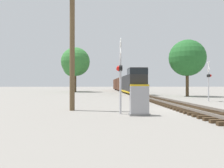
{
  "coord_description": "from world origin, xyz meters",
  "views": [
    {
      "loc": [
        -6.02,
        -14.31,
        1.65
      ],
      "look_at": [
        -4.89,
        7.22,
        1.75
      ],
      "focal_mm": 35.0,
      "sensor_mm": 36.0,
      "label": 1
    }
  ],
  "objects_px": {
    "tree_deep_background": "(73,67)",
    "tree_mid_background": "(75,62)",
    "freight_train": "(124,84)",
    "crossing_signal_near": "(120,71)",
    "tree_far_right": "(187,58)",
    "relay_cabinet": "(139,101)",
    "crossing_signal_far": "(209,77)",
    "utility_pole": "(72,42)"
  },
  "relations": [
    {
      "from": "crossing_signal_far",
      "to": "tree_mid_background",
      "type": "relative_size",
      "value": 0.38
    },
    {
      "from": "crossing_signal_far",
      "to": "utility_pole",
      "type": "height_order",
      "value": "utility_pole"
    },
    {
      "from": "relay_cabinet",
      "to": "tree_far_right",
      "type": "height_order",
      "value": "tree_far_right"
    },
    {
      "from": "tree_mid_background",
      "to": "crossing_signal_far",
      "type": "bearing_deg",
      "value": -61.08
    },
    {
      "from": "crossing_signal_near",
      "to": "tree_deep_background",
      "type": "distance_m",
      "value": 45.73
    },
    {
      "from": "tree_deep_background",
      "to": "tree_mid_background",
      "type": "bearing_deg",
      "value": -75.44
    },
    {
      "from": "crossing_signal_near",
      "to": "tree_far_right",
      "type": "distance_m",
      "value": 22.02
    },
    {
      "from": "crossing_signal_far",
      "to": "tree_far_right",
      "type": "distance_m",
      "value": 10.08
    },
    {
      "from": "freight_train",
      "to": "relay_cabinet",
      "type": "height_order",
      "value": "freight_train"
    },
    {
      "from": "crossing_signal_near",
      "to": "tree_mid_background",
      "type": "xyz_separation_m",
      "value": [
        -7.04,
        39.67,
        4.69
      ]
    },
    {
      "from": "crossing_signal_far",
      "to": "utility_pole",
      "type": "relative_size",
      "value": 0.46
    },
    {
      "from": "relay_cabinet",
      "to": "crossing_signal_near",
      "type": "bearing_deg",
      "value": 147.62
    },
    {
      "from": "freight_train",
      "to": "tree_mid_background",
      "type": "height_order",
      "value": "tree_mid_background"
    },
    {
      "from": "freight_train",
      "to": "relay_cabinet",
      "type": "xyz_separation_m",
      "value": [
        -3.93,
        -43.79,
        -1.12
      ]
    },
    {
      "from": "tree_far_right",
      "to": "tree_mid_background",
      "type": "xyz_separation_m",
      "value": [
        -18.48,
        21.11,
        1.6
      ]
    },
    {
      "from": "crossing_signal_far",
      "to": "relay_cabinet",
      "type": "height_order",
      "value": "crossing_signal_far"
    },
    {
      "from": "utility_pole",
      "to": "tree_mid_background",
      "type": "relative_size",
      "value": 0.82
    },
    {
      "from": "tree_far_right",
      "to": "tree_mid_background",
      "type": "height_order",
      "value": "tree_mid_background"
    },
    {
      "from": "crossing_signal_near",
      "to": "utility_pole",
      "type": "height_order",
      "value": "utility_pole"
    },
    {
      "from": "tree_far_right",
      "to": "tree_deep_background",
      "type": "relative_size",
      "value": 0.93
    },
    {
      "from": "utility_pole",
      "to": "tree_far_right",
      "type": "distance_m",
      "value": 22.03
    },
    {
      "from": "freight_train",
      "to": "tree_far_right",
      "type": "height_order",
      "value": "tree_far_right"
    },
    {
      "from": "crossing_signal_far",
      "to": "tree_far_right",
      "type": "height_order",
      "value": "tree_far_right"
    },
    {
      "from": "relay_cabinet",
      "to": "tree_far_right",
      "type": "relative_size",
      "value": 0.19
    },
    {
      "from": "crossing_signal_far",
      "to": "relay_cabinet",
      "type": "distance_m",
      "value": 13.26
    },
    {
      "from": "tree_far_right",
      "to": "crossing_signal_near",
      "type": "bearing_deg",
      "value": -121.65
    },
    {
      "from": "freight_train",
      "to": "crossing_signal_far",
      "type": "bearing_deg",
      "value": -81.79
    },
    {
      "from": "relay_cabinet",
      "to": "crossing_signal_far",
      "type": "bearing_deg",
      "value": 47.8
    },
    {
      "from": "crossing_signal_near",
      "to": "tree_deep_background",
      "type": "xyz_separation_m",
      "value": [
        -8.37,
        44.8,
        3.85
      ]
    },
    {
      "from": "relay_cabinet",
      "to": "utility_pole",
      "type": "relative_size",
      "value": 0.18
    },
    {
      "from": "tree_deep_background",
      "to": "relay_cabinet",
      "type": "bearing_deg",
      "value": -78.34
    },
    {
      "from": "freight_train",
      "to": "tree_far_right",
      "type": "relative_size",
      "value": 5.71
    },
    {
      "from": "tree_mid_background",
      "to": "crossing_signal_near",
      "type": "bearing_deg",
      "value": -79.93
    },
    {
      "from": "tree_mid_background",
      "to": "tree_deep_background",
      "type": "relative_size",
      "value": 1.2
    },
    {
      "from": "freight_train",
      "to": "crossing_signal_far",
      "type": "distance_m",
      "value": 34.4
    },
    {
      "from": "freight_train",
      "to": "crossing_signal_near",
      "type": "distance_m",
      "value": 43.45
    },
    {
      "from": "relay_cabinet",
      "to": "tree_deep_background",
      "type": "height_order",
      "value": "tree_deep_background"
    },
    {
      "from": "crossing_signal_near",
      "to": "tree_deep_background",
      "type": "relative_size",
      "value": 0.48
    },
    {
      "from": "tree_mid_background",
      "to": "tree_deep_background",
      "type": "height_order",
      "value": "tree_mid_background"
    },
    {
      "from": "freight_train",
      "to": "tree_deep_background",
      "type": "bearing_deg",
      "value": 172.99
    },
    {
      "from": "utility_pole",
      "to": "relay_cabinet",
      "type": "bearing_deg",
      "value": -32.8
    },
    {
      "from": "tree_far_right",
      "to": "tree_deep_background",
      "type": "bearing_deg",
      "value": 127.06
    }
  ]
}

